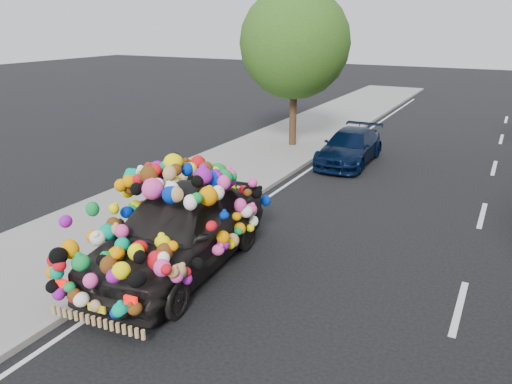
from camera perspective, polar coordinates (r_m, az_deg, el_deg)
ground at (r=10.56m, az=2.34°, el=-8.26°), size 100.00×100.00×0.00m
sidewalk at (r=12.79m, az=-15.37°, el=-3.63°), size 4.00×60.00×0.12m
kerb at (r=11.62m, az=-8.22°, el=-5.43°), size 0.15×60.00×0.13m
lane_markings at (r=9.80m, az=22.20°, el=-12.11°), size 6.00×50.00×0.01m
tree_near_sidewalk at (r=19.63m, az=4.45°, el=16.59°), size 4.20×4.20×6.13m
plush_art_car at (r=10.04m, az=-8.95°, el=-2.41°), size 2.75×5.33×2.34m
navy_sedan at (r=18.08m, az=10.68°, el=5.09°), size 1.72×4.07×1.17m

